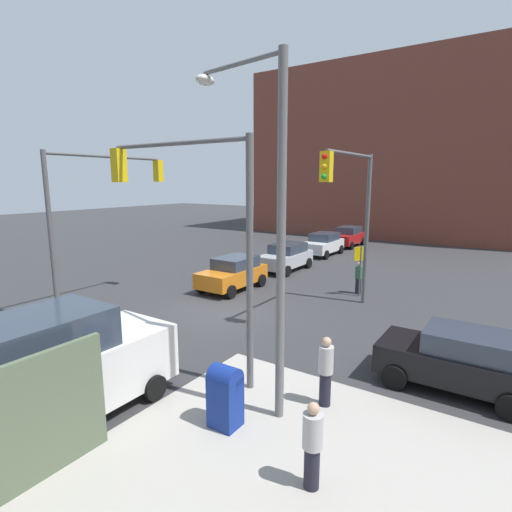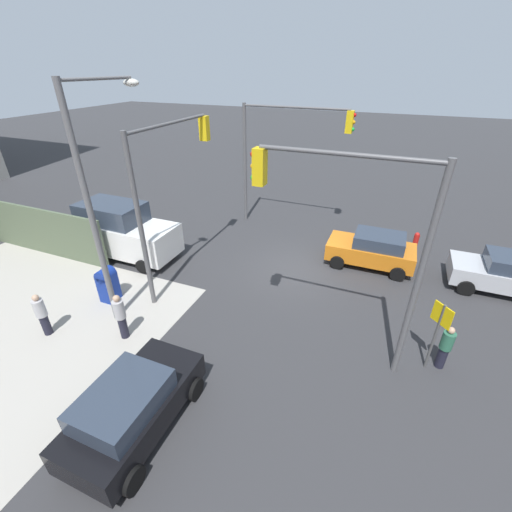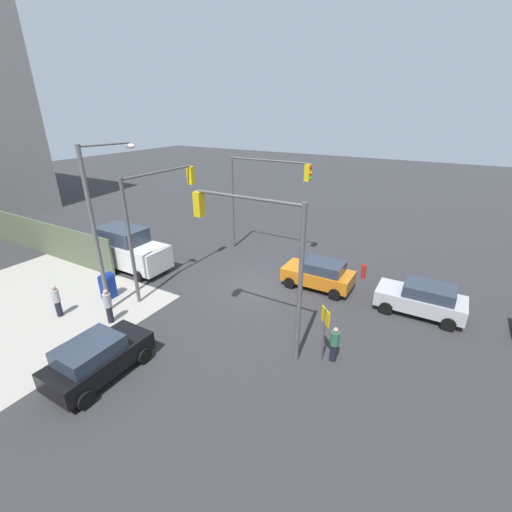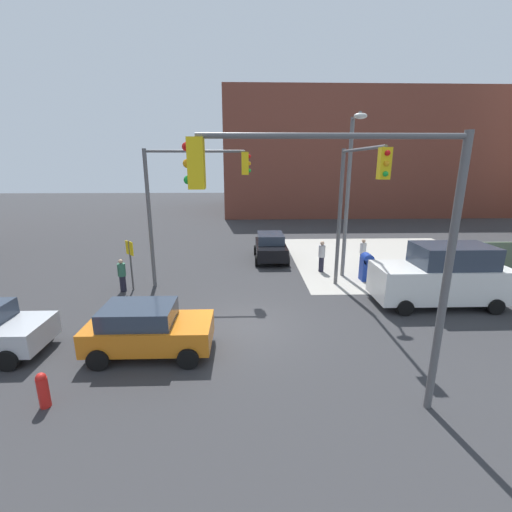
# 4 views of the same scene
# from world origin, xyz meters

# --- Properties ---
(ground_plane) EXTENTS (120.00, 120.00, 0.00)m
(ground_plane) POSITION_xyz_m (0.00, 0.00, 0.00)
(ground_plane) COLOR #333335
(sidewalk_corner) EXTENTS (12.00, 12.00, 0.01)m
(sidewalk_corner) POSITION_xyz_m (9.00, 9.00, 0.01)
(sidewalk_corner) COLOR #ADA89E
(sidewalk_corner) RESTS_ON ground
(building_warehouse_north) EXTENTS (32.00, 18.00, 13.51)m
(building_warehouse_north) POSITION_xyz_m (13.76, 34.00, 6.75)
(building_warehouse_north) COLOR brown
(building_warehouse_north) RESTS_ON ground
(smokestack) EXTENTS (1.80, 1.80, 16.16)m
(smokestack) POSITION_xyz_m (31.50, 30.00, 8.08)
(smokestack) COLOR brown
(smokestack) RESTS_ON ground
(traffic_signal_nw_corner) EXTENTS (4.87, 0.36, 6.50)m
(traffic_signal_nw_corner) POSITION_xyz_m (-2.67, 4.50, 4.59)
(traffic_signal_nw_corner) COLOR #59595B
(traffic_signal_nw_corner) RESTS_ON ground
(traffic_signal_se_corner) EXTENTS (5.82, 0.36, 6.50)m
(traffic_signal_se_corner) POSITION_xyz_m (2.27, -4.50, 4.65)
(traffic_signal_se_corner) COLOR #59595B
(traffic_signal_se_corner) RESTS_ON ground
(traffic_signal_ne_corner) EXTENTS (0.36, 5.18, 6.50)m
(traffic_signal_ne_corner) POSITION_xyz_m (4.50, 2.54, 4.61)
(traffic_signal_ne_corner) COLOR #59595B
(traffic_signal_ne_corner) RESTS_ON ground
(street_lamp_corner) EXTENTS (0.77, 2.65, 8.00)m
(street_lamp_corner) POSITION_xyz_m (5.14, 5.44, 4.70)
(street_lamp_corner) COLOR slate
(street_lamp_corner) RESTS_ON ground
(warning_sign_two_way) EXTENTS (0.48, 0.48, 2.40)m
(warning_sign_two_way) POSITION_xyz_m (-5.40, 3.99, 1.64)
(warning_sign_two_way) COLOR #4C4C4C
(warning_sign_two_way) RESTS_ON ground
(mailbox_blue) EXTENTS (0.56, 0.64, 1.43)m
(mailbox_blue) POSITION_xyz_m (6.20, 5.00, 0.76)
(mailbox_blue) COLOR navy
(mailbox_blue) RESTS_ON ground
(fire_hydrant) EXTENTS (0.26, 0.26, 0.94)m
(fire_hydrant) POSITION_xyz_m (-5.00, -4.20, 0.49)
(fire_hydrant) COLOR red
(fire_hydrant) RESTS_ON ground
(hatchback_black) EXTENTS (2.02, 3.82, 1.62)m
(hatchback_black) POSITION_xyz_m (1.56, 9.07, 0.84)
(hatchback_black) COLOR black
(hatchback_black) RESTS_ON ground
(hatchback_orange) EXTENTS (3.85, 2.02, 1.62)m
(hatchback_orange) POSITION_xyz_m (-3.09, -1.74, 0.84)
(hatchback_orange) COLOR orange
(hatchback_orange) RESTS_ON ground
(van_white_delivery) EXTENTS (5.40, 2.32, 2.62)m
(van_white_delivery) POSITION_xyz_m (8.25, 1.80, 1.28)
(van_white_delivery) COLOR white
(van_white_delivery) RESTS_ON ground
(pedestrian_crossing) EXTENTS (0.36, 0.36, 1.65)m
(pedestrian_crossing) POSITION_xyz_m (6.80, 7.40, 0.86)
(pedestrian_crossing) COLOR #B2B2B7
(pedestrian_crossing) RESTS_ON ground
(pedestrian_waiting) EXTENTS (0.36, 0.36, 1.75)m
(pedestrian_waiting) POSITION_xyz_m (4.20, 6.50, 0.91)
(pedestrian_waiting) COLOR #B2B2B7
(pedestrian_waiting) RESTS_ON ground
(pedestrian_walking_north) EXTENTS (0.36, 0.36, 1.56)m
(pedestrian_walking_north) POSITION_xyz_m (-5.80, 3.80, 0.80)
(pedestrian_walking_north) COLOR #2D664C
(pedestrian_walking_north) RESTS_ON ground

